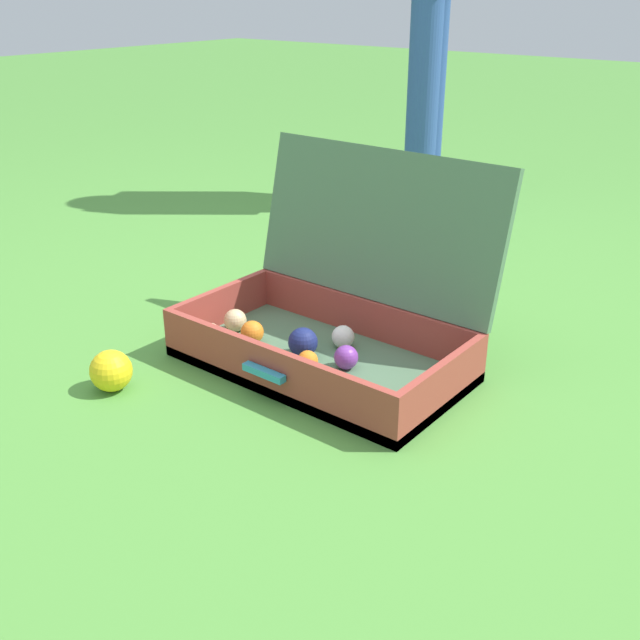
# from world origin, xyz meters

# --- Properties ---
(ground_plane) EXTENTS (16.00, 16.00, 0.00)m
(ground_plane) POSITION_xyz_m (0.00, 0.00, 0.00)
(ground_plane) COLOR #4C8C38
(open_suitcase) EXTENTS (0.67, 0.48, 0.48)m
(open_suitcase) POSITION_xyz_m (0.04, 0.08, 0.11)
(open_suitcase) COLOR #4C7051
(open_suitcase) RESTS_ON ground
(stray_ball_on_grass) EXTENTS (0.09, 0.09, 0.09)m
(stray_ball_on_grass) POSITION_xyz_m (-0.25, -0.36, 0.05)
(stray_ball_on_grass) COLOR yellow
(stray_ball_on_grass) RESTS_ON ground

